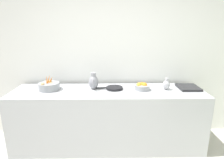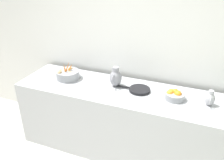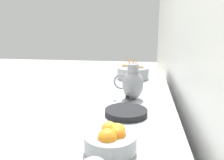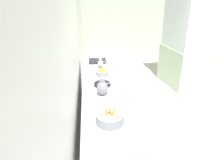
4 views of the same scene
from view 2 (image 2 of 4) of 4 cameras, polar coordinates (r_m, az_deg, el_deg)
The scene contains 7 objects.
tile_wall_left at distance 2.95m, azimuth 17.12°, elevation 9.96°, with size 0.10×8.51×3.00m, color white.
prep_counter at distance 3.07m, azimuth 4.10°, elevation -10.19°, with size 0.73×2.84×0.90m, color #ADAFB5.
vegetable_colander at distance 3.17m, azimuth -10.65°, elevation 1.35°, with size 0.31×0.31×0.24m.
orange_bowl at distance 2.74m, azimuth 14.86°, elevation -3.54°, with size 0.22×0.22×0.11m.
metal_pitcher_tall at distance 2.90m, azimuth 0.86°, elevation 0.57°, with size 0.21×0.15×0.25m.
metal_pitcher_short at distance 2.73m, azimuth 22.57°, elevation -4.19°, with size 0.15×0.11×0.18m.
skillet_on_counter at distance 2.84m, azimuth 6.57°, elevation -2.33°, with size 0.25×0.41×0.03m.
Camera 2 is at (0.89, 0.65, 2.28)m, focal length 37.84 mm.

